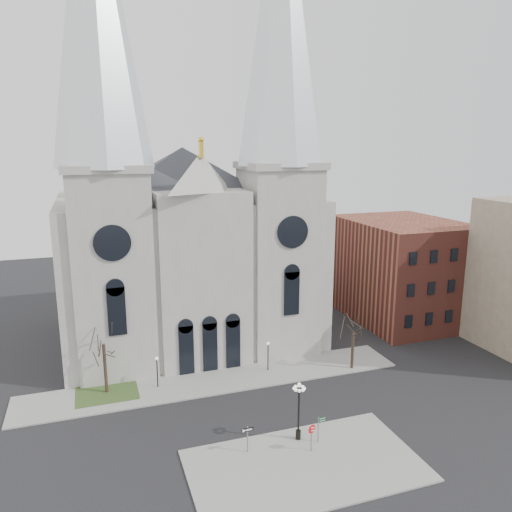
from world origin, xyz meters
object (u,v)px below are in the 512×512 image
object	(u,v)px
stop_sign	(312,432)
street_name_sign	(319,427)
one_way_sign	(247,435)
globe_lamp	(299,404)

from	to	relation	value
stop_sign	street_name_sign	distance (m)	1.57
one_way_sign	street_name_sign	bearing A→B (deg)	-7.53
globe_lamp	stop_sign	bearing A→B (deg)	-80.29
one_way_sign	street_name_sign	size ratio (longest dim) A/B	1.01
stop_sign	street_name_sign	bearing A→B (deg)	45.58
stop_sign	street_name_sign	size ratio (longest dim) A/B	1.07
one_way_sign	street_name_sign	xyz separation A→B (m)	(6.07, -0.55, -0.20)
stop_sign	one_way_sign	distance (m)	5.15
one_way_sign	stop_sign	bearing A→B (deg)	-19.59
globe_lamp	one_way_sign	size ratio (longest dim) A/B	2.27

